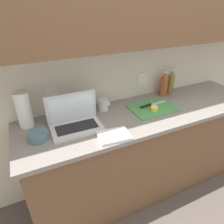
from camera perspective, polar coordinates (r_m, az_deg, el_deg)
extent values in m
plane|color=#564C47|center=(2.32, 8.18, -19.31)|extent=(12.00, 12.00, 0.00)
cube|color=silver|center=(1.87, 5.41, 15.87)|extent=(5.20, 0.06, 2.60)
cube|color=white|center=(1.68, -16.77, 4.98)|extent=(0.09, 0.01, 0.12)
cube|color=white|center=(1.97, 8.58, 9.48)|extent=(0.09, 0.01, 0.12)
cube|color=brown|center=(2.02, 9.02, -11.22)|extent=(2.13, 0.57, 0.86)
cube|color=gray|center=(1.77, 10.14, -0.16)|extent=(2.20, 0.61, 0.03)
cube|color=#9EA3A8|center=(2.32, 25.95, 2.90)|extent=(0.50, 0.40, 0.16)
cube|color=silver|center=(1.51, -10.01, -4.54)|extent=(0.38, 0.24, 0.02)
cube|color=black|center=(1.50, -10.04, -4.20)|extent=(0.31, 0.14, 0.00)
cube|color=silver|center=(1.54, -11.47, 1.31)|extent=(0.38, 0.02, 0.23)
cube|color=silver|center=(1.54, -11.42, 1.22)|extent=(0.34, 0.01, 0.19)
cube|color=#4C9E51|center=(1.80, 11.61, 1.12)|extent=(0.40, 0.29, 0.01)
cube|color=silver|center=(1.89, 12.97, 2.53)|extent=(0.18, 0.05, 0.00)
cylinder|color=black|center=(1.80, 9.65, 1.76)|extent=(0.11, 0.03, 0.02)
cylinder|color=yellow|center=(1.76, 12.00, 1.00)|extent=(0.07, 0.07, 0.03)
cylinder|color=#F4EAA3|center=(1.75, 12.06, 1.52)|extent=(0.06, 0.06, 0.00)
cylinder|color=olive|center=(2.10, 16.33, 7.42)|extent=(0.06, 0.06, 0.19)
cone|color=olive|center=(2.06, 16.82, 10.61)|extent=(0.06, 0.06, 0.06)
cylinder|color=white|center=(2.05, 16.97, 11.59)|extent=(0.03, 0.03, 0.02)
cylinder|color=#A34C2D|center=(2.05, 14.57, 6.99)|extent=(0.08, 0.08, 0.18)
cone|color=#A34C2D|center=(2.01, 14.99, 10.06)|extent=(0.07, 0.07, 0.05)
cylinder|color=white|center=(2.00, 15.12, 11.01)|extent=(0.03, 0.03, 0.02)
cylinder|color=silver|center=(1.73, -2.61, 2.12)|extent=(0.09, 0.09, 0.10)
cube|color=silver|center=(1.75, -0.92, 2.62)|extent=(0.02, 0.01, 0.05)
cylinder|color=slate|center=(1.46, -20.36, -6.35)|extent=(0.14, 0.14, 0.06)
cylinder|color=white|center=(1.60, -23.89, 0.60)|extent=(0.11, 0.11, 0.28)
cube|color=white|center=(1.40, 0.56, -6.86)|extent=(0.23, 0.18, 0.02)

